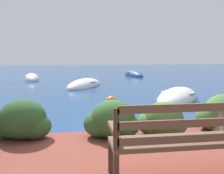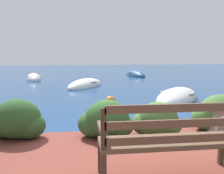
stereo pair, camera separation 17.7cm
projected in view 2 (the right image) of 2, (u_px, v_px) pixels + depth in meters
The scene contains 11 objects.
ground_plane at pixel (127, 140), 4.94m from camera, with size 80.00×80.00×0.00m.
park_bench at pixel (171, 138), 2.91m from camera, with size 1.68×0.48×0.93m.
hedge_clump_left at pixel (17, 121), 4.37m from camera, with size 1.02×0.74×0.70m.
hedge_clump_centre at pixel (106, 121), 4.42m from camera, with size 0.99×0.71×0.67m.
hedge_clump_right at pixel (157, 121), 4.53m from camera, with size 0.91×0.65×0.62m.
hedge_clump_far_right at pixel (220, 115), 4.81m from camera, with size 1.04×0.75×0.71m.
rowboat_nearest at pixel (177, 98), 9.39m from camera, with size 2.94×3.34×0.80m.
rowboat_far at pixel (85, 85), 13.46m from camera, with size 2.58×3.49×0.76m.
rowboat_outer at pixel (34, 79), 17.10m from camera, with size 1.50×2.92×0.81m.
rowboat_distant at pixel (135, 75), 20.40m from camera, with size 1.50×3.29×0.81m.
mooring_buoy at pixel (110, 101), 8.78m from camera, with size 0.41×0.41×0.38m.
Camera 2 is at (-0.91, -4.69, 1.67)m, focal length 40.00 mm.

